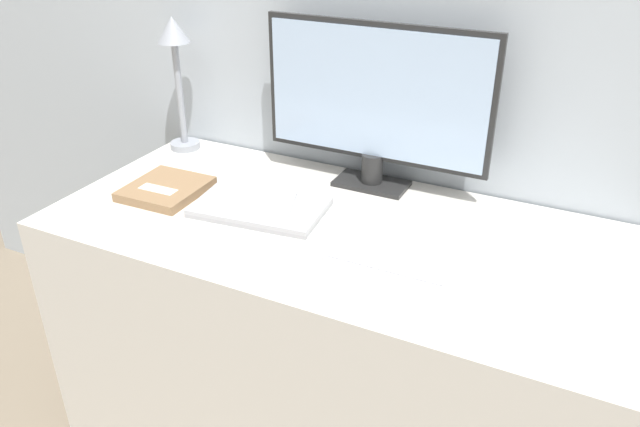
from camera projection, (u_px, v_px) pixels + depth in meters
name	position (u px, v px, depth m)	size (l,w,h in m)	color
wall_back	(395.00, 3.00, 1.59)	(3.60, 0.05, 2.40)	#B2BCC6
desk	(331.00, 343.00, 1.69)	(1.41, 0.66, 0.73)	silver
monitor	(375.00, 102.00, 1.61)	(0.62, 0.11, 0.44)	#262626
keyboard	(389.00, 263.00, 1.36)	(0.28, 0.10, 0.01)	silver
laptop	(260.00, 207.00, 1.58)	(0.34, 0.23, 0.02)	#A3A3A8
ereader	(262.00, 201.00, 1.58)	(0.20, 0.20, 0.01)	white
desk_lamp	(176.00, 59.00, 1.83)	(0.10, 0.10, 0.40)	#999EA8
notebook	(166.00, 189.00, 1.67)	(0.20, 0.21, 0.03)	#93704C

